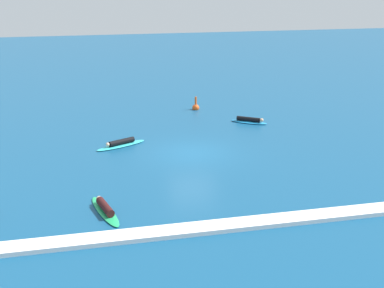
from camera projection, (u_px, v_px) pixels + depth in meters
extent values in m
plane|color=navy|center=(192.00, 153.00, 28.37)|extent=(120.00, 120.00, 0.00)
ellipsoid|color=#23B266|center=(105.00, 211.00, 21.26)|extent=(1.30, 3.21, 0.09)
cylinder|color=#381414|center=(105.00, 207.00, 21.16)|extent=(0.67, 1.51, 0.33)
sphere|color=beige|center=(99.00, 199.00, 21.88)|extent=(0.28, 0.28, 0.23)
ellipsoid|color=#33C6CC|center=(121.00, 145.00, 29.45)|extent=(3.08, 1.98, 0.10)
cylinder|color=black|center=(122.00, 142.00, 29.42)|extent=(1.54, 0.97, 0.30)
sphere|color=beige|center=(108.00, 145.00, 28.87)|extent=(0.29, 0.29, 0.22)
ellipsoid|color=#1E8CD1|center=(249.00, 122.00, 34.09)|extent=(2.36, 1.97, 0.10)
cylinder|color=black|center=(248.00, 119.00, 34.05)|extent=(1.41, 1.12, 0.28)
sphere|color=tan|center=(262.00, 120.00, 33.71)|extent=(0.35, 0.35, 0.25)
sphere|color=#E55119|center=(196.00, 108.00, 37.41)|extent=(0.51, 0.51, 0.51)
cylinder|color=#E55119|center=(196.00, 103.00, 37.31)|extent=(0.15, 0.15, 0.93)
cube|color=white|center=(244.00, 224.00, 20.08)|extent=(19.29, 0.90, 0.18)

